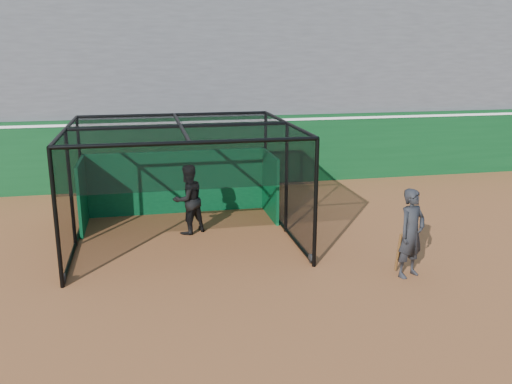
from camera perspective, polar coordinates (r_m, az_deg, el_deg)
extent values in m
plane|color=brown|center=(11.85, -1.33, -9.19)|extent=(120.00, 120.00, 0.00)
cube|color=#0A3B18|center=(19.57, -5.95, 4.24)|extent=(50.00, 0.45, 2.50)
cube|color=white|center=(19.40, -6.04, 7.43)|extent=(50.00, 0.50, 0.08)
cube|color=#4C4C4F|center=(23.12, -7.18, 12.37)|extent=(50.00, 7.85, 7.75)
cube|color=#085127|center=(16.41, -8.30, 1.03)|extent=(5.37, 0.10, 1.90)
cylinder|color=black|center=(12.31, -19.61, -8.58)|extent=(0.08, 0.22, 0.22)
cylinder|color=black|center=(12.72, 5.84, -6.98)|extent=(0.08, 0.22, 0.22)
cylinder|color=black|center=(16.62, -17.65, -2.35)|extent=(0.08, 0.22, 0.22)
cylinder|color=black|center=(16.93, 1.14, -1.33)|extent=(0.08, 0.22, 0.22)
imported|color=black|center=(14.54, -7.16, -0.78)|extent=(1.15, 1.08, 1.88)
imported|color=black|center=(12.15, 16.04, -4.19)|extent=(0.84, 0.71, 1.96)
cylinder|color=#593819|center=(12.22, 14.74, -6.13)|extent=(0.15, 0.37, 0.97)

